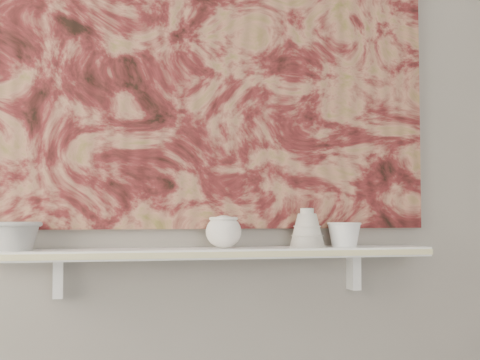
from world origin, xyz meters
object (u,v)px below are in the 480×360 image
object	(u,v)px
shelf	(218,253)
bowl_grey	(16,236)
bowl_white	(344,234)
cup_cream	(224,232)
bell_vessel	(307,228)
painting	(213,64)

from	to	relation	value
shelf	bowl_grey	xyz separation A→B (m)	(-0.61, 0.00, 0.06)
bowl_grey	bowl_white	bearing A→B (deg)	0.00
bowl_grey	cup_cream	world-z (taller)	cup_cream
bowl_grey	bell_vessel	xyz separation A→B (m)	(0.91, 0.00, 0.02)
shelf	cup_cream	distance (m)	0.07
cup_cream	painting	bearing A→B (deg)	103.12
shelf	cup_cream	world-z (taller)	cup_cream
painting	cup_cream	distance (m)	0.56
cup_cream	bell_vessel	world-z (taller)	bell_vessel
painting	bowl_white	distance (m)	0.72
shelf	cup_cream	size ratio (longest dim) A/B	12.33
painting	bell_vessel	bearing A→B (deg)	-15.04
bowl_grey	bell_vessel	distance (m)	0.91
painting	bowl_grey	size ratio (longest dim) A/B	9.72
bowl_grey	bell_vessel	size ratio (longest dim) A/B	1.20
shelf	cup_cream	xyz separation A→B (m)	(0.02, 0.00, 0.07)
bowl_white	painting	bearing A→B (deg)	169.38
bowl_grey	bowl_white	size ratio (longest dim) A/B	1.36
cup_cream	bell_vessel	bearing A→B (deg)	0.00
painting	cup_cream	bearing A→B (deg)	-76.88
painting	bell_vessel	xyz separation A→B (m)	(0.30, -0.08, -0.55)
shelf	painting	distance (m)	0.63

